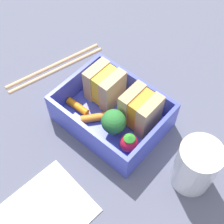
# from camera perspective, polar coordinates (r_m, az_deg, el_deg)

# --- Properties ---
(ground_plane) EXTENTS (1.20, 1.20, 0.02)m
(ground_plane) POSITION_cam_1_polar(r_m,az_deg,el_deg) (0.52, 0.00, -2.33)
(ground_plane) COLOR #55576A
(bento_tray) EXTENTS (0.16, 0.12, 0.01)m
(bento_tray) POSITION_cam_1_polar(r_m,az_deg,el_deg) (0.50, 0.00, -1.36)
(bento_tray) COLOR #424EC8
(bento_tray) RESTS_ON ground_plane
(bento_rim) EXTENTS (0.16, 0.12, 0.04)m
(bento_rim) POSITION_cam_1_polar(r_m,az_deg,el_deg) (0.48, 0.00, 0.49)
(bento_rim) COLOR #424EC8
(bento_rim) RESTS_ON bento_tray
(sandwich_left) EXTENTS (0.05, 0.05, 0.06)m
(sandwich_left) POSITION_cam_1_polar(r_m,az_deg,el_deg) (0.50, -1.34, 4.89)
(sandwich_left) COLOR tan
(sandwich_left) RESTS_ON bento_tray
(sandwich_center_left) EXTENTS (0.05, 0.05, 0.06)m
(sandwich_center_left) POSITION_cam_1_polar(r_m,az_deg,el_deg) (0.47, 5.19, 0.43)
(sandwich_center_left) COLOR tan
(sandwich_center_left) RESTS_ON bento_tray
(carrot_stick_far_left) EXTENTS (0.04, 0.01, 0.01)m
(carrot_stick_far_left) POSITION_cam_1_polar(r_m,az_deg,el_deg) (0.50, -6.30, 0.99)
(carrot_stick_far_left) COLOR orange
(carrot_stick_far_left) RESTS_ON bento_tray
(carrot_stick_left) EXTENTS (0.04, 0.04, 0.01)m
(carrot_stick_left) POSITION_cam_1_polar(r_m,az_deg,el_deg) (0.49, -3.30, -1.04)
(carrot_stick_left) COLOR orange
(carrot_stick_left) RESTS_ON bento_tray
(broccoli_floret) EXTENTS (0.04, 0.04, 0.05)m
(broccoli_floret) POSITION_cam_1_polar(r_m,az_deg,el_deg) (0.46, 0.32, -1.83)
(broccoli_floret) COLOR #85D266
(broccoli_floret) RESTS_ON bento_tray
(strawberry_far_left) EXTENTS (0.03, 0.03, 0.03)m
(strawberry_far_left) POSITION_cam_1_polar(r_m,az_deg,el_deg) (0.46, 3.15, -5.60)
(strawberry_far_left) COLOR red
(strawberry_far_left) RESTS_ON bento_tray
(chopstick_pair) EXTENTS (0.07, 0.19, 0.01)m
(chopstick_pair) POSITION_cam_1_polar(r_m,az_deg,el_deg) (0.59, -10.34, 8.19)
(chopstick_pair) COLOR tan
(chopstick_pair) RESTS_ON ground_plane
(drinking_glass) EXTENTS (0.06, 0.06, 0.08)m
(drinking_glass) POSITION_cam_1_polar(r_m,az_deg,el_deg) (0.44, 14.95, -9.67)
(drinking_glass) COLOR white
(drinking_glass) RESTS_ON ground_plane
(folded_napkin) EXTENTS (0.11, 0.13, 0.00)m
(folded_napkin) POSITION_cam_1_polar(r_m,az_deg,el_deg) (0.45, -12.29, -17.62)
(folded_napkin) COLOR white
(folded_napkin) RESTS_ON ground_plane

